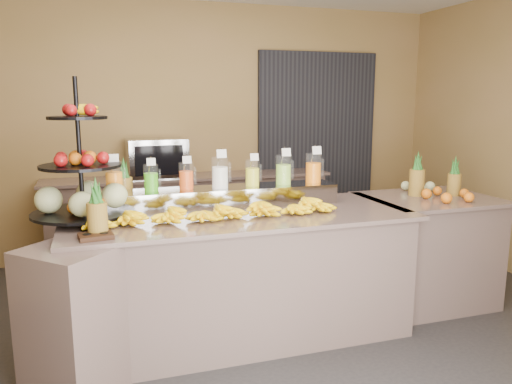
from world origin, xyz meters
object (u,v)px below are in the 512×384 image
pitcher_tray (220,197)px  oven_warmer (157,158)px  condiment_caddy (96,236)px  right_fruit_pile (440,189)px  fruit_stand (89,185)px  banana_heap (217,209)px

pitcher_tray → oven_warmer: oven_warmer is taller
condiment_caddy → right_fruit_pile: right_fruit_pile is taller
oven_warmer → fruit_stand: bearing=-112.9°
right_fruit_pile → fruit_stand: bearing=178.3°
banana_heap → condiment_caddy: size_ratio=9.26×
banana_heap → oven_warmer: oven_warmer is taller
banana_heap → right_fruit_pile: bearing=4.3°
fruit_stand → right_fruit_pile: (2.81, -0.08, -0.17)m
pitcher_tray → oven_warmer: bearing=99.5°
pitcher_tray → oven_warmer: (-0.28, 1.67, 0.13)m
fruit_stand → right_fruit_pile: fruit_stand is taller
fruit_stand → oven_warmer: fruit_stand is taller
pitcher_tray → condiment_caddy: (-0.92, -0.64, -0.06)m
condiment_caddy → right_fruit_pile: 2.81m
condiment_caddy → oven_warmer: size_ratio=0.32×
condiment_caddy → oven_warmer: (0.65, 2.31, 0.19)m
right_fruit_pile → pitcher_tray: bearing=173.2°
condiment_caddy → banana_heap: bearing=18.9°
condiment_caddy → oven_warmer: oven_warmer is taller
pitcher_tray → condiment_caddy: pitcher_tray is taller
condiment_caddy → right_fruit_pile: bearing=8.7°
pitcher_tray → banana_heap: same height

